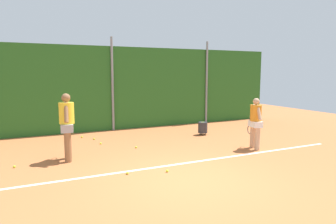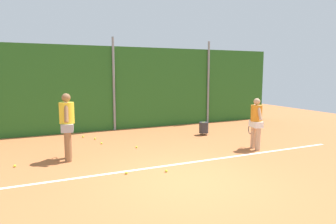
# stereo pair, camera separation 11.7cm
# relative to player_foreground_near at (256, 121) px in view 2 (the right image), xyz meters

# --- Properties ---
(ground_plane) EXTENTS (26.34, 26.34, 0.00)m
(ground_plane) POSITION_rel_player_foreground_near_xyz_m (-3.28, 0.39, -0.91)
(ground_plane) COLOR #B76638
(hedge_fence_backdrop) EXTENTS (15.83, 0.25, 3.49)m
(hedge_fence_backdrop) POSITION_rel_player_foreground_near_xyz_m (-3.28, 5.12, 0.84)
(hedge_fence_backdrop) COLOR #286023
(hedge_fence_backdrop) RESTS_ON ground_plane
(fence_post_center) EXTENTS (0.10, 0.10, 3.86)m
(fence_post_center) POSITION_rel_player_foreground_near_xyz_m (-3.28, 4.95, 1.02)
(fence_post_center) COLOR gray
(fence_post_center) RESTS_ON ground_plane
(fence_post_right) EXTENTS (0.10, 0.10, 3.86)m
(fence_post_right) POSITION_rel_player_foreground_near_xyz_m (1.29, 4.95, 1.02)
(fence_post_right) COLOR gray
(fence_post_right) RESTS_ON ground_plane
(court_baseline_paint) EXTENTS (11.57, 0.10, 0.01)m
(court_baseline_paint) POSITION_rel_player_foreground_near_xyz_m (-3.28, -0.43, -0.90)
(court_baseline_paint) COLOR white
(court_baseline_paint) RESTS_ON ground_plane
(player_foreground_near) EXTENTS (0.38, 0.76, 1.62)m
(player_foreground_near) POSITION_rel_player_foreground_near_xyz_m (0.00, 0.00, 0.00)
(player_foreground_near) COLOR tan
(player_foreground_near) RESTS_ON ground_plane
(player_midcourt) EXTENTS (0.40, 0.85, 1.85)m
(player_midcourt) POSITION_rel_player_foreground_near_xyz_m (-5.53, 1.19, 0.13)
(player_midcourt) COLOR #8C603D
(player_midcourt) RESTS_ON ground_plane
(ball_hopper) EXTENTS (0.36, 0.36, 0.51)m
(ball_hopper) POSITION_rel_player_foreground_near_xyz_m (-0.36, 2.55, -0.61)
(ball_hopper) COLOR #2D2D33
(ball_hopper) RESTS_ON ground_plane
(tennis_ball_0) EXTENTS (0.07, 0.07, 0.07)m
(tennis_ball_0) POSITION_rel_player_foreground_near_xyz_m (-4.41, -0.63, -0.87)
(tennis_ball_0) COLOR #CCDB33
(tennis_ball_0) RESTS_ON ground_plane
(tennis_ball_1) EXTENTS (0.07, 0.07, 0.07)m
(tennis_ball_1) POSITION_rel_player_foreground_near_xyz_m (-4.73, 4.00, -0.87)
(tennis_ball_1) COLOR #CCDB33
(tennis_ball_1) RESTS_ON ground_plane
(tennis_ball_2) EXTENTS (0.07, 0.07, 0.07)m
(tennis_ball_2) POSITION_rel_player_foreground_near_xyz_m (-3.40, 1.65, -0.87)
(tennis_ball_2) COLOR #CCDB33
(tennis_ball_2) RESTS_ON ground_plane
(tennis_ball_3) EXTENTS (0.07, 0.07, 0.07)m
(tennis_ball_3) POSITION_rel_player_foreground_near_xyz_m (-3.48, -0.89, -0.87)
(tennis_ball_3) COLOR #CCDB33
(tennis_ball_3) RESTS_ON ground_plane
(tennis_ball_4) EXTENTS (0.07, 0.07, 0.07)m
(tennis_ball_4) POSITION_rel_player_foreground_near_xyz_m (-4.32, 2.65, -0.87)
(tennis_ball_4) COLOR #CCDB33
(tennis_ball_4) RESTS_ON ground_plane
(tennis_ball_5) EXTENTS (0.07, 0.07, 0.07)m
(tennis_ball_5) POSITION_rel_player_foreground_near_xyz_m (-6.87, 1.06, -0.87)
(tennis_ball_5) COLOR #CCDB33
(tennis_ball_5) RESTS_ON ground_plane
(tennis_ball_6) EXTENTS (0.07, 0.07, 0.07)m
(tennis_ball_6) POSITION_rel_player_foreground_near_xyz_m (-4.39, 3.46, -0.87)
(tennis_ball_6) COLOR #CCDB33
(tennis_ball_6) RESTS_ON ground_plane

